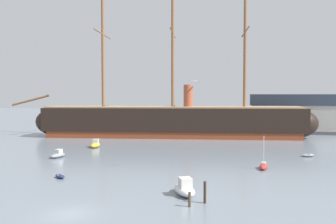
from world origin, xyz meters
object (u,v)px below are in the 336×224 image
(tall_ship, at_px, (173,121))
(sailboat_mid_right, at_px, (264,166))
(mooring_piling_nearest, at_px, (190,199))
(motorboat_distant_centre, at_px, (205,133))
(seagull_in_flight, at_px, (194,81))
(motorboat_foreground_right, at_px, (185,189))
(dinghy_alongside_stern, at_px, (308,155))
(motorboat_mid_left, at_px, (58,155))
(dinghy_foreground_left, at_px, (60,176))
(mooring_piling_left_pair, at_px, (205,192))
(dockside_warehouse_right, at_px, (327,113))
(motorboat_alongside_bow, at_px, (95,144))

(tall_ship, height_order, sailboat_mid_right, tall_ship)
(sailboat_mid_right, bearing_deg, mooring_piling_nearest, -107.70)
(motorboat_distant_centre, distance_m, seagull_in_flight, 44.69)
(motorboat_foreground_right, height_order, sailboat_mid_right, sailboat_mid_right)
(tall_ship, xyz_separation_m, sailboat_mid_right, (20.56, -32.41, -3.34))
(motorboat_distant_centre, bearing_deg, dinghy_alongside_stern, -52.88)
(motorboat_distant_centre, xyz_separation_m, seagull_in_flight, (5.47, -42.95, 11.07))
(motorboat_mid_left, bearing_deg, motorboat_distant_centre, 66.11)
(dinghy_foreground_left, bearing_deg, sailboat_mid_right, 27.21)
(dinghy_foreground_left, bearing_deg, tall_ship, 86.76)
(dinghy_foreground_left, relative_size, mooring_piling_left_pair, 0.98)
(tall_ship, bearing_deg, dinghy_alongside_stern, -37.56)
(motorboat_mid_left, distance_m, seagull_in_flight, 25.40)
(dockside_warehouse_right, bearing_deg, dinghy_foreground_left, -120.22)
(tall_ship, relative_size, seagull_in_flight, 56.06)
(motorboat_alongside_bow, xyz_separation_m, mooring_piling_nearest, (24.21, -31.51, 0.12))
(motorboat_alongside_bow, distance_m, mooring_piling_left_pair, 39.30)
(mooring_piling_nearest, height_order, seagull_in_flight, seagull_in_flight)
(dinghy_alongside_stern, xyz_separation_m, dockside_warehouse_right, (8.85, 42.80, 4.66))
(motorboat_alongside_bow, bearing_deg, sailboat_mid_right, -22.41)
(motorboat_mid_left, distance_m, motorboat_distant_centre, 41.67)
(dinghy_alongside_stern, xyz_separation_m, motorboat_distant_centre, (-20.72, 27.37, 0.20))
(motorboat_foreground_right, xyz_separation_m, seagull_in_flight, (-1.29, 11.24, 10.91))
(dinghy_alongside_stern, relative_size, dockside_warehouse_right, 0.05)
(motorboat_alongside_bow, relative_size, dinghy_alongside_stern, 1.70)
(dinghy_foreground_left, xyz_separation_m, motorboat_mid_left, (-7.90, 12.63, 0.23))
(tall_ship, xyz_separation_m, motorboat_alongside_bow, (-9.73, -19.92, -3.17))
(motorboat_distant_centre, relative_size, seagull_in_flight, 2.62)
(dinghy_alongside_stern, distance_m, motorboat_distant_centre, 34.33)
(dinghy_foreground_left, bearing_deg, motorboat_mid_left, 122.04)
(tall_ship, bearing_deg, seagull_in_flight, -71.89)
(tall_ship, xyz_separation_m, dockside_warehouse_right, (36.03, 21.89, 1.20))
(motorboat_alongside_bow, bearing_deg, motorboat_foreground_right, -50.45)
(sailboat_mid_right, height_order, dinghy_alongside_stern, sailboat_mid_right)
(mooring_piling_nearest, bearing_deg, seagull_in_flight, 99.69)
(dinghy_foreground_left, bearing_deg, dockside_warehouse_right, 59.78)
(tall_ship, height_order, motorboat_distant_centre, tall_ship)
(sailboat_mid_right, bearing_deg, tall_ship, 122.39)
(motorboat_foreground_right, height_order, dinghy_alongside_stern, motorboat_foreground_right)
(tall_ship, height_order, dockside_warehouse_right, tall_ship)
(dinghy_foreground_left, distance_m, motorboat_alongside_bow, 25.40)
(dinghy_foreground_left, height_order, dockside_warehouse_right, dockside_warehouse_right)
(motorboat_foreground_right, height_order, motorboat_mid_left, motorboat_foreground_right)
(sailboat_mid_right, xyz_separation_m, mooring_piling_nearest, (-6.07, -19.02, 0.29))
(sailboat_mid_right, bearing_deg, dinghy_foreground_left, -152.79)
(motorboat_foreground_right, relative_size, dinghy_alongside_stern, 1.99)
(motorboat_foreground_right, height_order, motorboat_alongside_bow, motorboat_foreground_right)
(motorboat_mid_left, bearing_deg, seagull_in_flight, -12.24)
(motorboat_foreground_right, distance_m, mooring_piling_left_pair, 3.29)
(motorboat_mid_left, height_order, mooring_piling_nearest, mooring_piling_nearest)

